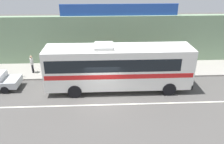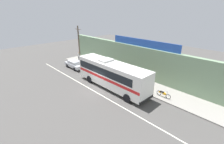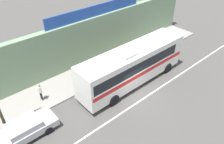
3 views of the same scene
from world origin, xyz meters
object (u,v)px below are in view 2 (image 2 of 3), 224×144
parked_car (75,64)px  motorcycle_orange (163,94)px  utility_pole (79,45)px  intercity_bus (111,73)px  pedestrian_near_shop (79,56)px  motorcycle_red (147,87)px  pedestrian_by_curb (95,62)px

parked_car → motorcycle_orange: parked_car is taller
utility_pole → intercity_bus: bearing=-11.6°
parked_car → motorcycle_orange: (16.38, 2.13, -0.17)m
intercity_bus → pedestrian_near_shop: bearing=165.6°
motorcycle_red → parked_car: bearing=-171.2°
parked_car → motorcycle_red: (13.99, 2.17, -0.17)m
parked_car → pedestrian_by_curb: bearing=47.6°
parked_car → utility_pole: (-0.91, 1.79, 3.08)m
intercity_bus → parked_car: 10.21m
parked_car → pedestrian_near_shop: pedestrian_near_shop is taller
intercity_bus → pedestrian_by_curb: bearing=157.1°
utility_pole → pedestrian_near_shop: (-2.30, 1.17, -2.74)m
utility_pole → motorcycle_orange: size_ratio=3.88×
pedestrian_near_shop → motorcycle_orange: bearing=-2.4°
motorcycle_red → utility_pole: bearing=-178.5°
parked_car → pedestrian_near_shop: 4.38m
motorcycle_orange → pedestrian_by_curb: pedestrian_by_curb is taller
intercity_bus → parked_car: intercity_bus is taller
parked_car → pedestrian_by_curb: size_ratio=2.60×
parked_car → utility_pole: 3.68m
utility_pole → motorcycle_orange: bearing=1.1°
utility_pole → pedestrian_by_curb: (3.42, 0.95, -2.71)m
utility_pole → parked_car: bearing=-62.9°
intercity_bus → pedestrian_by_curb: intercity_bus is taller
pedestrian_near_shop → pedestrian_by_curb: pedestrian_by_curb is taller
motorcycle_red → pedestrian_near_shop: pedestrian_near_shop is taller
motorcycle_orange → pedestrian_by_curb: 13.90m
pedestrian_near_shop → parked_car: bearing=-42.6°
motorcycle_red → motorcycle_orange: bearing=-1.0°
intercity_bus → pedestrian_near_shop: (-13.33, 3.43, -0.99)m
utility_pole → motorcycle_orange: (17.29, 0.34, -3.25)m
intercity_bus → motorcycle_orange: 6.95m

